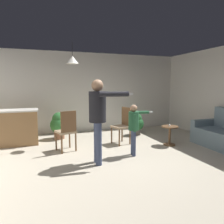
{
  "coord_description": "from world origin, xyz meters",
  "views": [
    {
      "loc": [
        -1.82,
        -4.09,
        1.6
      ],
      "look_at": [
        -0.25,
        0.41,
        1.0
      ],
      "focal_mm": 34.19,
      "sensor_mm": 36.0,
      "label": 1
    }
  ],
  "objects_px": {
    "dining_chair_near_wall": "(67,129)",
    "kitchen_counter": "(14,127)",
    "spare_remote_on_table": "(170,125)",
    "person_child": "(134,124)",
    "potted_plant_by_wall": "(59,124)",
    "side_table_by_couch": "(170,133)",
    "person_adult": "(98,112)",
    "dining_chair_by_counter": "(123,124)",
    "potted_plant_corner": "(137,123)"
  },
  "relations": [
    {
      "from": "dining_chair_near_wall",
      "to": "side_table_by_couch",
      "type": "bearing_deg",
      "value": -23.89
    },
    {
      "from": "dining_chair_near_wall",
      "to": "potted_plant_by_wall",
      "type": "height_order",
      "value": "dining_chair_near_wall"
    },
    {
      "from": "kitchen_counter",
      "to": "potted_plant_by_wall",
      "type": "height_order",
      "value": "kitchen_counter"
    },
    {
      "from": "kitchen_counter",
      "to": "person_child",
      "type": "xyz_separation_m",
      "value": [
        2.66,
        -1.86,
        0.25
      ]
    },
    {
      "from": "person_adult",
      "to": "dining_chair_by_counter",
      "type": "relative_size",
      "value": 1.71
    },
    {
      "from": "kitchen_counter",
      "to": "spare_remote_on_table",
      "type": "relative_size",
      "value": 9.69
    },
    {
      "from": "person_child",
      "to": "kitchen_counter",
      "type": "bearing_deg",
      "value": -113.55
    },
    {
      "from": "person_child",
      "to": "dining_chair_near_wall",
      "type": "relative_size",
      "value": 1.17
    },
    {
      "from": "person_adult",
      "to": "dining_chair_near_wall",
      "type": "relative_size",
      "value": 1.71
    },
    {
      "from": "side_table_by_couch",
      "to": "dining_chair_by_counter",
      "type": "height_order",
      "value": "dining_chair_by_counter"
    },
    {
      "from": "side_table_by_couch",
      "to": "spare_remote_on_table",
      "type": "xyz_separation_m",
      "value": [
        -0.0,
        0.01,
        0.21
      ]
    },
    {
      "from": "kitchen_counter",
      "to": "potted_plant_corner",
      "type": "relative_size",
      "value": 1.79
    },
    {
      "from": "potted_plant_corner",
      "to": "dining_chair_by_counter",
      "type": "bearing_deg",
      "value": -135.32
    },
    {
      "from": "spare_remote_on_table",
      "to": "person_child",
      "type": "bearing_deg",
      "value": -160.22
    },
    {
      "from": "dining_chair_near_wall",
      "to": "potted_plant_corner",
      "type": "distance_m",
      "value": 2.56
    },
    {
      "from": "side_table_by_couch",
      "to": "spare_remote_on_table",
      "type": "bearing_deg",
      "value": 111.97
    },
    {
      "from": "kitchen_counter",
      "to": "person_adult",
      "type": "relative_size",
      "value": 0.73
    },
    {
      "from": "dining_chair_by_counter",
      "to": "potted_plant_corner",
      "type": "bearing_deg",
      "value": -60.34
    },
    {
      "from": "dining_chair_near_wall",
      "to": "potted_plant_by_wall",
      "type": "relative_size",
      "value": 1.25
    },
    {
      "from": "kitchen_counter",
      "to": "person_child",
      "type": "distance_m",
      "value": 3.26
    },
    {
      "from": "potted_plant_by_wall",
      "to": "dining_chair_by_counter",
      "type": "bearing_deg",
      "value": -34.73
    },
    {
      "from": "potted_plant_corner",
      "to": "side_table_by_couch",
      "type": "bearing_deg",
      "value": -76.79
    },
    {
      "from": "side_table_by_couch",
      "to": "person_child",
      "type": "bearing_deg",
      "value": -160.75
    },
    {
      "from": "dining_chair_by_counter",
      "to": "potted_plant_by_wall",
      "type": "xyz_separation_m",
      "value": [
        -1.61,
        1.12,
        -0.1
      ]
    },
    {
      "from": "person_child",
      "to": "potted_plant_by_wall",
      "type": "height_order",
      "value": "person_child"
    },
    {
      "from": "dining_chair_near_wall",
      "to": "potted_plant_by_wall",
      "type": "distance_m",
      "value": 1.34
    },
    {
      "from": "dining_chair_near_wall",
      "to": "potted_plant_corner",
      "type": "xyz_separation_m",
      "value": [
        2.35,
        1.01,
        -0.16
      ]
    },
    {
      "from": "kitchen_counter",
      "to": "spare_remote_on_table",
      "type": "distance_m",
      "value": 4.17
    },
    {
      "from": "dining_chair_by_counter",
      "to": "spare_remote_on_table",
      "type": "distance_m",
      "value": 1.25
    },
    {
      "from": "potted_plant_corner",
      "to": "potted_plant_by_wall",
      "type": "bearing_deg",
      "value": 172.24
    },
    {
      "from": "kitchen_counter",
      "to": "person_adult",
      "type": "distance_m",
      "value": 2.8
    },
    {
      "from": "dining_chair_by_counter",
      "to": "person_adult",
      "type": "bearing_deg",
      "value": 125.01
    },
    {
      "from": "person_child",
      "to": "dining_chair_by_counter",
      "type": "height_order",
      "value": "person_child"
    },
    {
      "from": "potted_plant_by_wall",
      "to": "side_table_by_couch",
      "type": "bearing_deg",
      "value": -31.82
    },
    {
      "from": "side_table_by_couch",
      "to": "person_adult",
      "type": "xyz_separation_m",
      "value": [
        -2.17,
        -0.67,
        0.74
      ]
    },
    {
      "from": "kitchen_counter",
      "to": "potted_plant_corner",
      "type": "height_order",
      "value": "kitchen_counter"
    },
    {
      "from": "potted_plant_corner",
      "to": "spare_remote_on_table",
      "type": "distance_m",
      "value": 1.4
    },
    {
      "from": "person_adult",
      "to": "potted_plant_corner",
      "type": "bearing_deg",
      "value": 141.98
    },
    {
      "from": "dining_chair_by_counter",
      "to": "potted_plant_by_wall",
      "type": "height_order",
      "value": "dining_chair_by_counter"
    },
    {
      "from": "dining_chair_by_counter",
      "to": "potted_plant_corner",
      "type": "xyz_separation_m",
      "value": [
        0.8,
        0.79,
        -0.16
      ]
    },
    {
      "from": "dining_chair_near_wall",
      "to": "potted_plant_by_wall",
      "type": "bearing_deg",
      "value": 76.21
    },
    {
      "from": "person_adult",
      "to": "dining_chair_near_wall",
      "type": "height_order",
      "value": "person_adult"
    },
    {
      "from": "dining_chair_by_counter",
      "to": "side_table_by_couch",
      "type": "bearing_deg",
      "value": -132.28
    },
    {
      "from": "person_child",
      "to": "spare_remote_on_table",
      "type": "relative_size",
      "value": 8.98
    },
    {
      "from": "kitchen_counter",
      "to": "side_table_by_couch",
      "type": "xyz_separation_m",
      "value": [
        3.93,
        -1.42,
        -0.15
      ]
    },
    {
      "from": "dining_chair_near_wall",
      "to": "kitchen_counter",
      "type": "bearing_deg",
      "value": 123.52
    },
    {
      "from": "dining_chair_near_wall",
      "to": "person_adult",
      "type": "bearing_deg",
      "value": -80.32
    },
    {
      "from": "person_child",
      "to": "dining_chair_by_counter",
      "type": "distance_m",
      "value": 1.04
    },
    {
      "from": "potted_plant_corner",
      "to": "potted_plant_by_wall",
      "type": "xyz_separation_m",
      "value": [
        -2.41,
        0.33,
        0.05
      ]
    },
    {
      "from": "potted_plant_by_wall",
      "to": "dining_chair_near_wall",
      "type": "bearing_deg",
      "value": -87.48
    }
  ]
}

